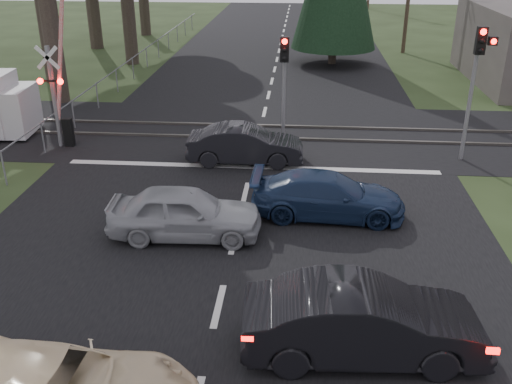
# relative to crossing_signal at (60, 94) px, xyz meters

# --- Properties ---
(ground) EXTENTS (120.00, 120.00, 0.00)m
(ground) POSITION_rel_crossing_signal_xyz_m (7.27, -9.79, -2.06)
(ground) COLOR #243216
(ground) RESTS_ON ground
(road) EXTENTS (14.00, 100.00, 0.01)m
(road) POSITION_rel_crossing_signal_xyz_m (7.27, 0.21, -2.05)
(road) COLOR black
(road) RESTS_ON ground
(rail_corridor) EXTENTS (120.00, 8.00, 0.01)m
(rail_corridor) POSITION_rel_crossing_signal_xyz_m (7.27, 2.21, -2.05)
(rail_corridor) COLOR black
(rail_corridor) RESTS_ON ground
(stop_line) EXTENTS (13.00, 0.35, 0.00)m
(stop_line) POSITION_rel_crossing_signal_xyz_m (7.27, -1.59, -2.05)
(stop_line) COLOR silver
(stop_line) RESTS_ON ground
(rail_near) EXTENTS (120.00, 0.12, 0.10)m
(rail_near) POSITION_rel_crossing_signal_xyz_m (7.27, 1.41, -2.01)
(rail_near) COLOR #59544C
(rail_near) RESTS_ON ground
(rail_far) EXTENTS (120.00, 0.12, 0.10)m
(rail_far) POSITION_rel_crossing_signal_xyz_m (7.27, 3.01, -2.01)
(rail_far) COLOR #59544C
(rail_far) RESTS_ON ground
(crossing_signal) EXTENTS (1.62, 0.38, 6.96)m
(crossing_signal) POSITION_rel_crossing_signal_xyz_m (0.00, 0.00, 0.00)
(crossing_signal) COLOR slate
(crossing_signal) RESTS_ON ground
(traffic_signal_right) EXTENTS (0.68, 0.48, 4.70)m
(traffic_signal_right) POSITION_rel_crossing_signal_xyz_m (14.82, -0.31, 1.26)
(traffic_signal_right) COLOR slate
(traffic_signal_right) RESTS_ON ground
(traffic_signal_center) EXTENTS (0.32, 0.48, 4.10)m
(traffic_signal_center) POSITION_rel_crossing_signal_xyz_m (8.27, 0.89, 0.75)
(traffic_signal_center) COLOR slate
(traffic_signal_center) RESTS_ON ground
(fence_left) EXTENTS (0.10, 36.00, 1.20)m
(fence_left) POSITION_rel_crossing_signal_xyz_m (-0.53, 12.71, -2.06)
(fence_left) COLOR slate
(fence_left) RESTS_ON ground
(dark_hatchback) EXTENTS (4.68, 1.88, 1.51)m
(dark_hatchback) POSITION_rel_crossing_signal_xyz_m (10.24, -11.09, -1.30)
(dark_hatchback) COLOR black
(dark_hatchback) RESTS_ON ground
(silver_car) EXTENTS (4.14, 1.80, 1.39)m
(silver_car) POSITION_rel_crossing_signal_xyz_m (5.95, -6.67, -1.36)
(silver_car) COLOR #94979B
(silver_car) RESTS_ON ground
(blue_sedan) EXTENTS (4.43, 1.91, 1.27)m
(blue_sedan) POSITION_rel_crossing_signal_xyz_m (9.78, -5.13, -1.42)
(blue_sedan) COLOR #172745
(blue_sedan) RESTS_ON ground
(dark_car_far) EXTENTS (4.09, 1.50, 1.34)m
(dark_car_far) POSITION_rel_crossing_signal_xyz_m (7.02, -1.16, -1.39)
(dark_car_far) COLOR black
(dark_car_far) RESTS_ON ground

